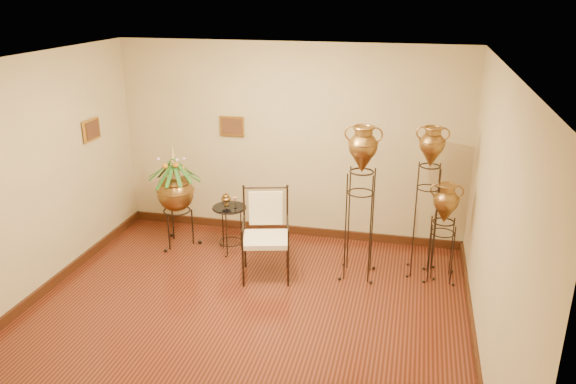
% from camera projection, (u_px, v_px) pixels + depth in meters
% --- Properties ---
extents(ground, '(5.00, 5.00, 0.00)m').
position_uv_depth(ground, '(239.00, 324.00, 6.16)').
color(ground, maroon).
rests_on(ground, ground).
extents(room_shell, '(5.02, 5.02, 2.81)m').
position_uv_depth(room_shell, '(233.00, 174.00, 5.57)').
color(room_shell, '#D3BD88').
rests_on(room_shell, ground).
extents(amphora_tall, '(0.42, 0.42, 1.95)m').
position_uv_depth(amphora_tall, '(427.00, 201.00, 6.92)').
color(amphora_tall, black).
rests_on(amphora_tall, ground).
extents(amphora_mid, '(0.49, 0.49, 1.98)m').
position_uv_depth(amphora_mid, '(360.00, 202.00, 6.87)').
color(amphora_mid, black).
rests_on(amphora_mid, ground).
extents(amphora_short, '(0.47, 0.47, 1.29)m').
position_uv_depth(amphora_short, '(443.00, 232.00, 6.92)').
color(amphora_short, black).
rests_on(amphora_short, ground).
extents(planter_urn, '(0.92, 0.92, 1.50)m').
position_uv_depth(planter_urn, '(175.00, 189.00, 7.79)').
color(planter_urn, black).
rests_on(planter_urn, ground).
extents(armchair, '(0.76, 0.73, 1.13)m').
position_uv_depth(armchair, '(266.00, 236.00, 6.98)').
color(armchair, black).
rests_on(armchair, ground).
extents(side_table, '(0.52, 0.52, 0.84)m').
position_uv_depth(side_table, '(230.00, 228.00, 7.75)').
color(side_table, black).
rests_on(side_table, ground).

